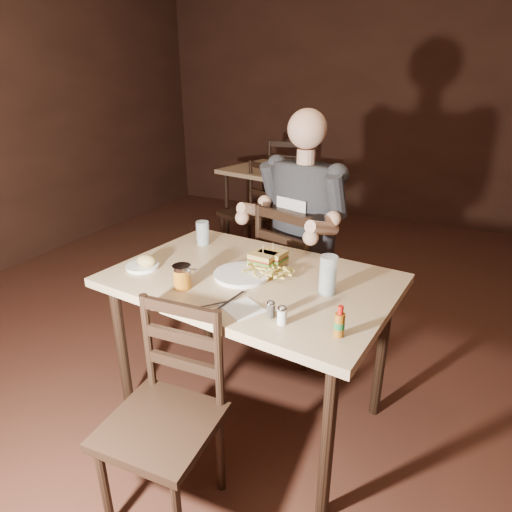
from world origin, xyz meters
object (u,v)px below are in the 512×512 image
at_px(glass_right, 328,275).
at_px(side_plate, 143,267).
at_px(bg_chair_far, 289,184).
at_px(glass_left, 203,233).
at_px(dinner_plate, 242,275).
at_px(diner, 300,200).
at_px(hot_sauce, 340,321).
at_px(main_table, 251,292).
at_px(bg_chair_near, 247,214).
at_px(syrup_dispenser, 182,277).
at_px(chair_far, 302,279).
at_px(chair_near, 161,425).
at_px(bg_table, 271,177).

xyz_separation_m(glass_right, side_plate, (-0.86, -0.11, -0.08)).
height_order(bg_chair_far, glass_left, bg_chair_far).
distance_m(glass_left, glass_right, 0.81).
bearing_deg(dinner_plate, diner, 86.51).
bearing_deg(hot_sauce, glass_right, 113.22).
bearing_deg(bg_chair_far, dinner_plate, 97.20).
bearing_deg(main_table, glass_left, 147.60).
distance_m(bg_chair_near, syrup_dispenser, 2.23).
xyz_separation_m(chair_far, syrup_dispenser, (-0.24, -0.89, 0.35)).
bearing_deg(main_table, bg_chair_far, 107.32).
distance_m(glass_left, hot_sauce, 1.06).
height_order(chair_far, syrup_dispenser, chair_far).
xyz_separation_m(hot_sauce, side_plate, (-0.98, 0.18, -0.05)).
distance_m(diner, glass_left, 0.57).
height_order(chair_near, bg_chair_near, bg_chair_near).
relative_size(diner, side_plate, 6.45).
xyz_separation_m(diner, glass_right, (0.35, -0.64, -0.12)).
bearing_deg(diner, chair_near, -75.11).
distance_m(glass_left, side_plate, 0.41).
height_order(chair_far, side_plate, chair_far).
distance_m(bg_chair_far, dinner_plate, 3.12).
xyz_separation_m(bg_table, dinner_plate, (0.89, -2.43, 0.10)).
bearing_deg(chair_far, hot_sauce, 133.65).
bearing_deg(side_plate, glass_left, 76.49).
xyz_separation_m(chair_near, bg_chair_far, (-0.85, 3.58, 0.08)).
relative_size(chair_near, glass_left, 6.62).
relative_size(glass_right, side_plate, 1.10).
distance_m(main_table, hot_sauce, 0.59).
distance_m(diner, hot_sauce, 1.06).
bearing_deg(glass_right, dinner_plate, -179.22).
distance_m(glass_right, hot_sauce, 0.32).
xyz_separation_m(bg_table, diner, (0.92, -1.78, 0.29)).
height_order(syrup_dispenser, side_plate, syrup_dispenser).
bearing_deg(main_table, diner, 89.66).
xyz_separation_m(bg_chair_far, glass_right, (1.27, -2.97, 0.35)).
height_order(bg_chair_far, dinner_plate, bg_chair_far).
distance_m(chair_far, side_plate, 1.00).
xyz_separation_m(bg_table, chair_near, (0.85, -3.03, -0.26)).
relative_size(main_table, syrup_dispenser, 12.94).
xyz_separation_m(glass_left, glass_right, (0.76, -0.28, 0.02)).
relative_size(bg_chair_far, bg_chair_near, 1.12).
xyz_separation_m(syrup_dispenser, side_plate, (-0.29, 0.09, -0.05)).
xyz_separation_m(bg_chair_near, dinner_plate, (0.89, -1.88, 0.33)).
xyz_separation_m(main_table, dinner_plate, (-0.04, -0.02, 0.09)).
distance_m(bg_chair_near, dinner_plate, 2.10).
relative_size(chair_far, glass_left, 7.45).
relative_size(bg_chair_near, dinner_plate, 3.57).
relative_size(chair_far, dinner_plate, 3.80).
height_order(glass_left, glass_right, glass_right).
xyz_separation_m(dinner_plate, syrup_dispenser, (-0.18, -0.20, 0.04)).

